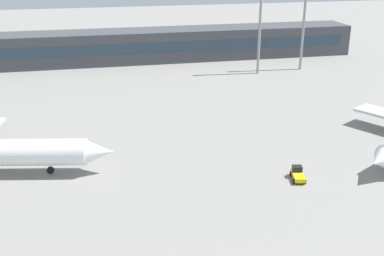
{
  "coord_description": "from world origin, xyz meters",
  "views": [
    {
      "loc": [
        -15.51,
        -32.88,
        31.75
      ],
      "look_at": [
        0.67,
        40.0,
        3.0
      ],
      "focal_mm": 44.3,
      "sensor_mm": 36.0,
      "label": 1
    }
  ],
  "objects": [
    {
      "name": "floodlight_tower_east",
      "position": [
        41.23,
        85.26,
        17.65
      ],
      "size": [
        3.2,
        0.8,
        31.12
      ],
      "color": "gray",
      "rests_on": "ground_plane"
    },
    {
      "name": "floodlight_tower_west",
      "position": [
        28.29,
        83.64,
        15.08
      ],
      "size": [
        3.2,
        0.8,
        26.11
      ],
      "color": "gray",
      "rests_on": "ground_plane"
    },
    {
      "name": "baggage_tug_yellow",
      "position": [
        12.89,
        24.09,
        0.8
      ],
      "size": [
        2.46,
        3.85,
        1.75
      ],
      "color": "yellow",
      "rests_on": "ground_plane"
    },
    {
      "name": "terminal_building",
      "position": [
        0.0,
        104.89,
        4.5
      ],
      "size": [
        127.15,
        12.13,
        9.0
      ],
      "color": "#3F4247",
      "rests_on": "ground_plane"
    },
    {
      "name": "ground_plane",
      "position": [
        0.0,
        40.0,
        0.0
      ],
      "size": [
        400.0,
        400.0,
        0.0
      ],
      "primitive_type": "plane",
      "color": "gray"
    }
  ]
}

